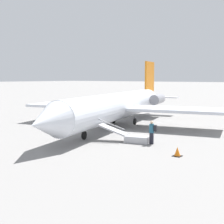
% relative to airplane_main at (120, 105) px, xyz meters
% --- Properties ---
extents(ground_plane, '(600.00, 600.00, 0.00)m').
position_rel_airplane_main_xyz_m(ground_plane, '(0.88, 0.23, -2.08)').
color(ground_plane, gray).
extents(airplane_main, '(27.31, 20.86, 6.95)m').
position_rel_airplane_main_xyz_m(airplane_main, '(0.00, 0.00, 0.00)').
color(airplane_main, silver).
rests_on(airplane_main, ground).
extents(boarding_stairs, '(2.01, 4.14, 1.72)m').
position_rel_airplane_main_xyz_m(boarding_stairs, '(6.06, 5.58, -1.71)').
color(boarding_stairs, '#B2B2B7').
rests_on(boarding_stairs, ground).
extents(passenger, '(0.41, 0.56, 1.74)m').
position_rel_airplane_main_xyz_m(passenger, '(5.80, 7.13, -1.08)').
color(passenger, '#23232D').
rests_on(passenger, ground).
extents(traffic_cone_near_stairs, '(0.53, 0.53, 0.58)m').
position_rel_airplane_main_xyz_m(traffic_cone_near_stairs, '(7.91, 10.19, -1.81)').
color(traffic_cone_near_stairs, black).
rests_on(traffic_cone_near_stairs, ground).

